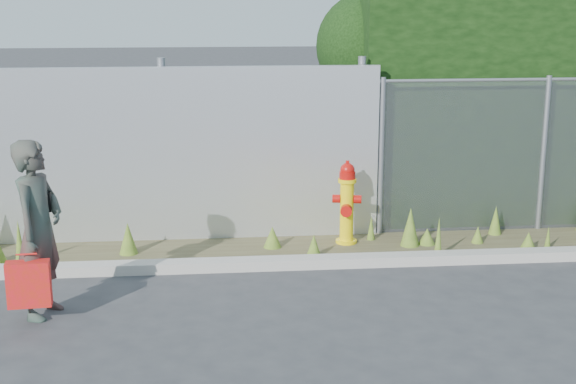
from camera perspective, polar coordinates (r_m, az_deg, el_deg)
The scene contains 8 objects.
ground at distance 7.62m, azimuth 3.30°, elevation -9.83°, with size 80.00×80.00×0.00m, color #343437.
curb at distance 9.26m, azimuth 1.62°, elevation -5.01°, with size 16.00×0.22×0.12m, color #A39E93.
weed_strip at distance 9.88m, azimuth -0.99°, elevation -3.28°, with size 16.00×1.34×0.54m.
corrugated_fence at distance 10.32m, azimuth -17.42°, elevation 2.33°, with size 8.50×0.21×2.30m.
fire_hydrant at distance 9.98m, azimuth 4.21°, elevation -0.87°, with size 0.36×0.32×1.07m.
woman at distance 8.05m, azimuth -17.31°, elevation -2.54°, with size 0.64×0.42×1.74m, color #0F6250.
red_tote_bag at distance 7.95m, azimuth -17.95°, elevation -6.24°, with size 0.40×0.15×0.52m.
black_shoulder_bag at distance 8.14m, azimuth -17.37°, elevation -0.68°, with size 0.25×0.11×0.19m.
Camera 1 is at (-1.09, -6.89, 3.08)m, focal length 50.00 mm.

